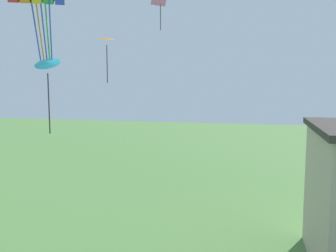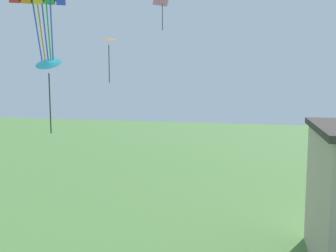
# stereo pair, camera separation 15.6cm
# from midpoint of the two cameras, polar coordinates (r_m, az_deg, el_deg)

# --- Properties ---
(kite_orange_delta) EXTENTS (1.21, 1.21, 2.54)m
(kite_orange_delta) POSITION_cam_midpoint_polar(r_m,az_deg,el_deg) (21.52, -9.54, 12.67)
(kite_orange_delta) COLOR orange
(kite_cyan_delta) EXTENTS (1.08, 1.01, 3.04)m
(kite_cyan_delta) POSITION_cam_midpoint_polar(r_m,az_deg,el_deg) (15.40, -18.18, 8.73)
(kite_cyan_delta) COLOR #2DB2C6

